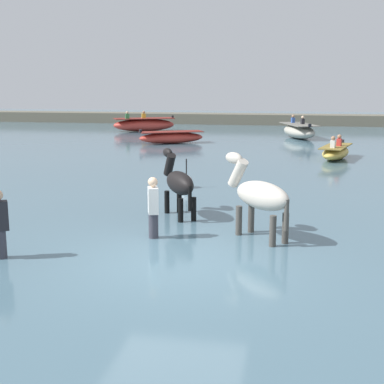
# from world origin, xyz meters

# --- Properties ---
(ground_plane) EXTENTS (120.00, 120.00, 0.00)m
(ground_plane) POSITION_xyz_m (0.00, 0.00, 0.00)
(ground_plane) COLOR #756B56
(water_surface) EXTENTS (90.00, 90.00, 0.36)m
(water_surface) POSITION_xyz_m (0.00, 10.00, 0.18)
(water_surface) COLOR #476675
(water_surface) RESTS_ON ground
(horse_lead_pinto) EXTENTS (1.60, 1.54, 2.06)m
(horse_lead_pinto) POSITION_xyz_m (1.37, 1.80, 1.22)
(horse_lead_pinto) COLOR beige
(horse_lead_pinto) RESTS_ON ground
(horse_trailing_black) EXTENTS (1.22, 1.65, 1.92)m
(horse_trailing_black) POSITION_xyz_m (-0.64, 3.32, 1.14)
(horse_trailing_black) COLOR black
(horse_trailing_black) RESTS_ON ground
(boat_near_starboard) EXTENTS (1.67, 3.00, 1.05)m
(boat_near_starboard) POSITION_xyz_m (3.82, 14.25, 0.65)
(boat_near_starboard) COLOR gold
(boat_near_starboard) RESTS_ON water_surface
(boat_mid_channel) EXTENTS (2.51, 4.08, 1.31)m
(boat_mid_channel) POSITION_xyz_m (2.37, 23.05, 0.78)
(boat_mid_channel) COLOR #B2AD9E
(boat_mid_channel) RESTS_ON water_surface
(boat_distant_west) EXTENTS (3.60, 2.58, 0.78)m
(boat_distant_west) POSITION_xyz_m (-4.39, 18.91, 0.68)
(boat_distant_west) COLOR #BC382D
(boat_distant_west) RESTS_ON water_surface
(boat_near_port) EXTENTS (4.38, 3.20, 1.36)m
(boat_near_port) POSITION_xyz_m (-7.86, 25.85, 0.80)
(boat_near_port) COLOR #BC382D
(boat_near_port) RESTS_ON water_surface
(person_wading_close) EXTENTS (0.38, 0.34, 1.63)m
(person_wading_close) POSITION_xyz_m (-3.16, -0.36, 0.87)
(person_wading_close) COLOR #383842
(person_wading_close) RESTS_ON ground
(person_onlooker_right) EXTENTS (0.29, 0.37, 1.63)m
(person_onlooker_right) POSITION_xyz_m (-0.76, 1.42, 0.87)
(person_onlooker_right) COLOR #383842
(person_onlooker_right) RESTS_ON ground
(channel_buoy) EXTENTS (0.39, 0.39, 0.90)m
(channel_buoy) POSITION_xyz_m (-1.16, 6.86, 0.56)
(channel_buoy) COLOR silver
(channel_buoy) RESTS_ON water_surface
(far_shoreline) EXTENTS (80.00, 2.40, 1.17)m
(far_shoreline) POSITION_xyz_m (0.00, 33.76, 0.58)
(far_shoreline) COLOR #605B4C
(far_shoreline) RESTS_ON ground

